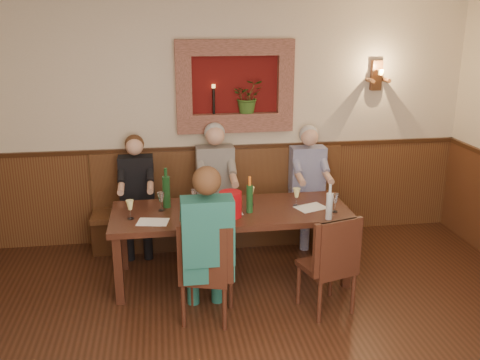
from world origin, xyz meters
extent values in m
cube|color=beige|center=(0.00, 3.00, 1.40)|extent=(6.00, 0.04, 2.80)
cube|color=#4E2716|center=(0.00, 2.98, 0.55)|extent=(6.00, 0.04, 1.10)
cube|color=#381E0F|center=(0.00, 2.98, 1.12)|extent=(6.02, 0.06, 0.05)
cube|color=#570E0C|center=(0.20, 2.98, 1.85)|extent=(1.00, 0.02, 0.70)
cube|color=#A36153|center=(0.20, 2.94, 2.29)|extent=(1.36, 0.12, 0.18)
cube|color=#A36153|center=(0.20, 2.94, 1.41)|extent=(1.36, 0.12, 0.18)
cube|color=#A36153|center=(-0.39, 2.94, 1.85)|extent=(0.18, 0.12, 0.70)
cube|color=#A36153|center=(0.79, 2.94, 1.85)|extent=(0.18, 0.12, 0.70)
cube|color=#A36153|center=(0.20, 2.94, 1.52)|extent=(1.00, 0.14, 0.04)
imported|color=#365A1F|center=(0.35, 2.94, 1.74)|extent=(0.35, 0.30, 0.39)
cylinder|color=black|center=(-0.05, 2.94, 1.69)|extent=(0.03, 0.03, 0.30)
cylinder|color=#FFBF59|center=(-0.05, 2.94, 1.86)|extent=(0.04, 0.04, 0.04)
cube|color=#4E2716|center=(1.90, 2.95, 1.95)|extent=(0.12, 0.08, 0.35)
cylinder|color=#4E2716|center=(1.80, 2.88, 1.90)|extent=(0.05, 0.18, 0.05)
cylinder|color=#4E2716|center=(2.00, 2.88, 1.90)|extent=(0.05, 0.18, 0.05)
cylinder|color=#FFBF59|center=(1.90, 2.82, 2.00)|extent=(0.06, 0.06, 0.06)
cube|color=#33180F|center=(0.00, 1.85, 0.72)|extent=(2.40, 0.90, 0.06)
cube|color=#33180F|center=(-1.12, 1.48, 0.34)|extent=(0.08, 0.08, 0.69)
cube|color=#33180F|center=(1.12, 1.48, 0.34)|extent=(0.08, 0.08, 0.69)
cube|color=#33180F|center=(-1.12, 2.22, 0.34)|extent=(0.08, 0.08, 0.69)
cube|color=#33180F|center=(1.12, 2.22, 0.34)|extent=(0.08, 0.08, 0.69)
cube|color=#381E0F|center=(0.00, 2.76, 0.20)|extent=(3.00, 0.40, 0.40)
cube|color=#4E2716|center=(0.00, 2.76, 0.42)|extent=(3.00, 0.45, 0.06)
cube|color=#4E2716|center=(0.00, 2.95, 0.78)|extent=(3.00, 0.06, 0.66)
cube|color=#33180F|center=(-0.31, 1.11, 0.20)|extent=(0.50, 0.50, 0.41)
cube|color=#33180F|center=(-0.31, 1.11, 0.43)|extent=(0.53, 0.53, 0.05)
cube|color=#33180F|center=(-0.37, 0.92, 0.71)|extent=(0.42, 0.16, 0.51)
cube|color=#33180F|center=(0.78, 1.10, 0.20)|extent=(0.50, 0.50, 0.40)
cube|color=#33180F|center=(0.78, 1.10, 0.43)|extent=(0.52, 0.52, 0.05)
cube|color=#33180F|center=(0.84, 0.91, 0.71)|extent=(0.42, 0.16, 0.50)
cube|color=black|center=(-0.97, 2.62, 0.23)|extent=(0.39, 0.41, 0.45)
cube|color=black|center=(-0.97, 2.78, 0.85)|extent=(0.39, 0.20, 0.51)
sphere|color=#D8A384|center=(-0.97, 2.74, 1.23)|extent=(0.20, 0.20, 0.20)
sphere|color=#4C2D19|center=(-0.97, 2.79, 1.25)|extent=(0.21, 0.21, 0.21)
cube|color=#4E4847|center=(-0.06, 2.60, 0.23)|extent=(0.44, 0.46, 0.45)
cube|color=#4E4847|center=(-0.06, 2.78, 0.90)|extent=(0.44, 0.23, 0.57)
sphere|color=#D8A384|center=(-0.06, 2.74, 1.33)|extent=(0.22, 0.22, 0.22)
sphere|color=#B2B2B2|center=(-0.06, 2.79, 1.35)|extent=(0.24, 0.24, 0.24)
cube|color=navy|center=(1.05, 2.61, 0.23)|extent=(0.41, 0.43, 0.45)
cube|color=navy|center=(1.05, 2.78, 0.88)|extent=(0.41, 0.22, 0.54)
sphere|color=#D8A384|center=(1.05, 2.74, 1.27)|extent=(0.21, 0.21, 0.21)
sphere|color=#B2B2B2|center=(1.05, 2.79, 1.29)|extent=(0.23, 0.23, 0.23)
cube|color=navy|center=(-0.31, 1.16, 0.23)|extent=(0.44, 0.46, 0.45)
cube|color=navy|center=(-0.31, 0.98, 0.91)|extent=(0.44, 0.23, 0.58)
sphere|color=#D8A384|center=(-0.31, 1.02, 1.33)|extent=(0.22, 0.22, 0.22)
sphere|color=#4C2D19|center=(-0.31, 0.97, 1.35)|extent=(0.24, 0.24, 0.24)
cylinder|color=#BC0B12|center=(-0.03, 1.68, 0.88)|extent=(0.24, 0.24, 0.25)
cylinder|color=#19471E|center=(0.18, 1.76, 0.89)|extent=(0.08, 0.08, 0.28)
cylinder|color=orange|center=(0.18, 1.76, 1.08)|extent=(0.03, 0.03, 0.09)
cylinder|color=#19471E|center=(-0.64, 2.03, 0.91)|extent=(0.09, 0.09, 0.33)
cylinder|color=#19471E|center=(-0.64, 2.03, 1.12)|extent=(0.04, 0.04, 0.09)
cylinder|color=silver|center=(0.91, 1.47, 0.88)|extent=(0.08, 0.08, 0.26)
cylinder|color=silver|center=(0.91, 1.47, 1.06)|extent=(0.03, 0.03, 0.09)
cube|color=white|center=(-0.78, 1.64, 0.75)|extent=(0.33, 0.26, 0.00)
cube|color=white|center=(-0.04, 1.79, 0.75)|extent=(0.30, 0.22, 0.00)
cube|color=white|center=(0.82, 1.80, 0.75)|extent=(0.36, 0.31, 0.00)
cube|color=white|center=(-0.34, 1.57, 0.75)|extent=(0.29, 0.25, 0.00)
camera|label=1|loc=(-0.66, -3.18, 2.66)|focal=40.00mm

